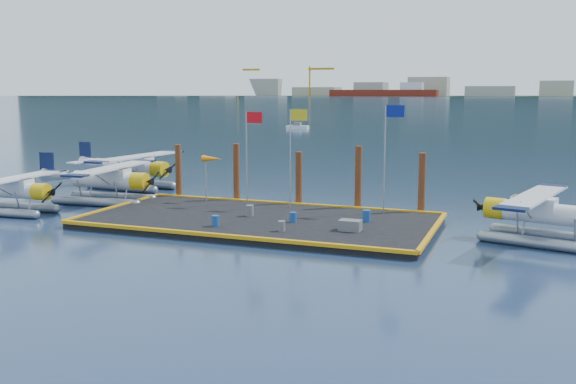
% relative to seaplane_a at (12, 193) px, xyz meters
% --- Properties ---
extents(ground, '(4000.00, 4000.00, 0.00)m').
position_rel_seaplane_a_xyz_m(ground, '(15.97, 2.51, -1.36)').
color(ground, '#182948').
rests_on(ground, ground).
extents(dock, '(20.00, 10.00, 0.40)m').
position_rel_seaplane_a_xyz_m(dock, '(15.97, 2.51, -1.16)').
color(dock, black).
rests_on(dock, ground).
extents(dock_bumpers, '(20.25, 10.25, 0.18)m').
position_rel_seaplane_a_xyz_m(dock_bumpers, '(15.97, 2.51, -0.87)').
color(dock_bumpers, '#C9890B').
rests_on(dock_bumpers, dock).
extents(seaplane_a, '(7.98, 8.80, 3.12)m').
position_rel_seaplane_a_xyz_m(seaplane_a, '(0.00, 0.00, 0.00)').
color(seaplane_a, gray).
rests_on(seaplane_a, ground).
extents(seaplane_b, '(8.80, 9.70, 3.44)m').
position_rel_seaplane_a_xyz_m(seaplane_b, '(3.48, 5.24, 0.14)').
color(seaplane_b, gray).
rests_on(seaplane_b, ground).
extents(seaplane_c, '(9.18, 10.13, 3.59)m').
position_rel_seaplane_a_xyz_m(seaplane_c, '(1.36, 11.47, 0.20)').
color(seaplane_c, gray).
rests_on(seaplane_c, ground).
extents(seaplane_d, '(8.60, 9.29, 3.30)m').
position_rel_seaplane_a_xyz_m(seaplane_d, '(31.26, 3.14, 0.08)').
color(seaplane_d, gray).
rests_on(seaplane_d, ground).
extents(drum_0, '(0.47, 0.47, 0.66)m').
position_rel_seaplane_a_xyz_m(drum_0, '(15.24, 2.76, -0.63)').
color(drum_0, '#56565B').
rests_on(drum_0, dock).
extents(drum_1, '(0.39, 0.39, 0.55)m').
position_rel_seaplane_a_xyz_m(drum_1, '(18.49, -0.44, -0.68)').
color(drum_1, '#56565B').
rests_on(drum_1, dock).
extents(drum_2, '(0.40, 0.40, 0.57)m').
position_rel_seaplane_a_xyz_m(drum_2, '(18.25, 2.00, -0.67)').
color(drum_2, navy).
rests_on(drum_2, dock).
extents(drum_3, '(0.43, 0.43, 0.60)m').
position_rel_seaplane_a_xyz_m(drum_3, '(14.67, -0.55, -0.66)').
color(drum_3, navy).
rests_on(drum_3, dock).
extents(drum_4, '(0.48, 0.48, 0.67)m').
position_rel_seaplane_a_xyz_m(drum_4, '(22.10, 3.56, -0.62)').
color(drum_4, navy).
rests_on(drum_4, dock).
extents(crate, '(1.15, 0.76, 0.57)m').
position_rel_seaplane_a_xyz_m(crate, '(21.84, 0.98, -0.67)').
color(crate, '#56565B').
rests_on(crate, dock).
extents(flagpole_red, '(1.14, 0.08, 6.00)m').
position_rel_seaplane_a_xyz_m(flagpole_red, '(13.68, 6.31, 3.04)').
color(flagpole_red, gray).
rests_on(flagpole_red, dock).
extents(flagpole_yellow, '(1.14, 0.08, 6.20)m').
position_rel_seaplane_a_xyz_m(flagpole_yellow, '(16.68, 6.31, 3.15)').
color(flagpole_yellow, gray).
rests_on(flagpole_yellow, dock).
extents(flagpole_blue, '(1.14, 0.08, 6.50)m').
position_rel_seaplane_a_xyz_m(flagpole_blue, '(22.67, 6.31, 3.33)').
color(flagpole_blue, gray).
rests_on(flagpole_blue, dock).
extents(windsock, '(1.40, 0.44, 3.12)m').
position_rel_seaplane_a_xyz_m(windsock, '(10.95, 6.31, 1.87)').
color(windsock, gray).
rests_on(windsock, dock).
extents(piling_0, '(0.44, 0.44, 4.00)m').
position_rel_seaplane_a_xyz_m(piling_0, '(7.47, 7.91, 0.64)').
color(piling_0, '#492415').
rests_on(piling_0, ground).
extents(piling_1, '(0.44, 0.44, 4.20)m').
position_rel_seaplane_a_xyz_m(piling_1, '(11.97, 7.91, 0.74)').
color(piling_1, '#492415').
rests_on(piling_1, ground).
extents(piling_2, '(0.44, 0.44, 3.80)m').
position_rel_seaplane_a_xyz_m(piling_2, '(16.47, 7.91, 0.54)').
color(piling_2, '#492415').
rests_on(piling_2, ground).
extents(piling_3, '(0.44, 0.44, 4.30)m').
position_rel_seaplane_a_xyz_m(piling_3, '(20.47, 7.91, 0.79)').
color(piling_3, '#492415').
rests_on(piling_3, ground).
extents(piling_4, '(0.44, 0.44, 4.00)m').
position_rel_seaplane_a_xyz_m(piling_4, '(24.47, 7.91, 0.64)').
color(piling_4, '#492415').
rests_on(piling_4, ground).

